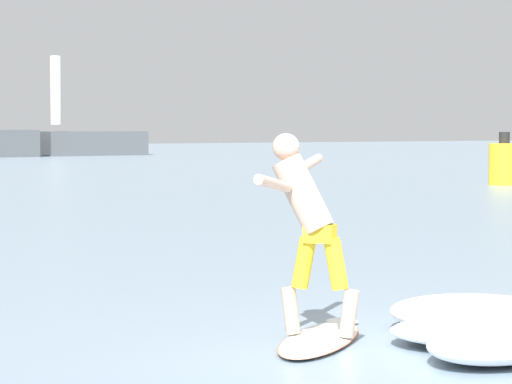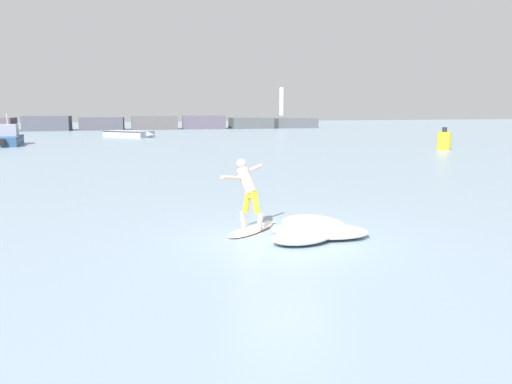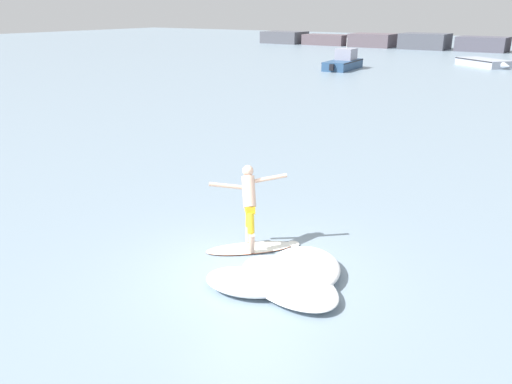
{
  "view_description": "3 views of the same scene",
  "coord_description": "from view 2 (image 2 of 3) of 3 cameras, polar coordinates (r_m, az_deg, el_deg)",
  "views": [
    {
      "loc": [
        -6.34,
        -8.05,
        1.94
      ],
      "look_at": [
        -0.28,
        2.66,
        1.24
      ],
      "focal_mm": 85.0,
      "sensor_mm": 36.0,
      "label": 1
    },
    {
      "loc": [
        -3.64,
        -11.26,
        3.17
      ],
      "look_at": [
        -0.09,
        2.47,
        0.74
      ],
      "focal_mm": 35.0,
      "sensor_mm": 36.0,
      "label": 2
    },
    {
      "loc": [
        4.96,
        -7.32,
        5.03
      ],
      "look_at": [
        -1.11,
        1.92,
        0.95
      ],
      "focal_mm": 35.0,
      "sensor_mm": 36.0,
      "label": 3
    }
  ],
  "objects": [
    {
      "name": "surfer",
      "position": [
        12.79,
        -1.02,
        0.56
      ],
      "size": [
        1.35,
        1.2,
        1.79
      ],
      "color": "#CBA58D",
      "rests_on": "surfboard"
    },
    {
      "name": "surfboard",
      "position": [
        12.97,
        -0.45,
        -4.29
      ],
      "size": [
        1.82,
        1.83,
        0.2
      ],
      "color": "white",
      "rests_on": "ground"
    },
    {
      "name": "ground_plane",
      "position": [
        12.25,
        3.33,
        -5.3
      ],
      "size": [
        200.0,
        200.0,
        0.0
      ],
      "primitive_type": "plane",
      "color": "gray"
    },
    {
      "name": "channel_marker_buoy",
      "position": [
        39.97,
        20.69,
        5.52
      ],
      "size": [
        0.97,
        0.97,
        1.68
      ],
      "color": "yellow",
      "rests_on": "ground"
    },
    {
      "name": "wave_foam_at_tail",
      "position": [
        13.01,
        6.56,
        -3.68
      ],
      "size": [
        2.05,
        2.26,
        0.34
      ],
      "color": "white",
      "rests_on": "ground"
    },
    {
      "name": "rock_jetty_breakwater",
      "position": [
        73.41,
        -17.92,
        7.46
      ],
      "size": [
        63.17,
        4.74,
        6.05
      ],
      "color": "#4E4F58",
      "rests_on": "ground"
    },
    {
      "name": "small_boat_offshore",
      "position": [
        47.0,
        -26.5,
        5.55
      ],
      "size": [
        2.36,
        6.24,
        2.61
      ],
      "color": "navy",
      "rests_on": "ground"
    },
    {
      "name": "fishing_boat_near_jetty",
      "position": [
        54.93,
        -14.27,
        6.48
      ],
      "size": [
        5.41,
        5.08,
        0.67
      ],
      "color": "#A1A9B8",
      "rests_on": "ground"
    },
    {
      "name": "wave_foam_beside",
      "position": [
        11.84,
        5.3,
        -5.09
      ],
      "size": [
        1.83,
        1.44,
        0.31
      ],
      "color": "white",
      "rests_on": "ground"
    },
    {
      "name": "wave_foam_at_nose",
      "position": [
        12.5,
        7.29,
        -4.45
      ],
      "size": [
        2.72,
        2.17,
        0.26
      ],
      "color": "white",
      "rests_on": "ground"
    }
  ]
}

